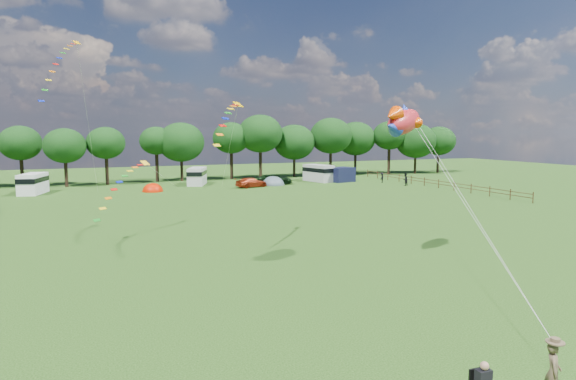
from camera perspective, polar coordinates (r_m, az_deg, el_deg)
name	(u,v)px	position (r m, az deg, el deg)	size (l,w,h in m)	color
ground_plane	(353,295)	(22.97, 7.71, -12.21)	(180.00, 180.00, 0.00)	black
tree_line	(205,139)	(75.54, -9.79, 5.92)	(102.98, 10.98, 10.27)	black
fence	(431,182)	(68.74, 16.63, 0.93)	(0.12, 33.12, 1.20)	#472D19
car_c	(251,183)	(65.67, -4.35, 0.89)	(1.84, 4.37, 1.31)	maroon
car_d	(275,179)	(69.58, -1.57, 1.29)	(2.37, 5.23, 1.43)	black
campervan_b	(33,183)	(66.21, -27.98, 0.74)	(3.27, 5.43, 2.48)	white
campervan_c	(197,176)	(69.72, -10.73, 1.68)	(3.74, 5.42, 2.45)	silver
campervan_d	(319,173)	(73.32, 3.64, 2.08)	(3.38, 5.58, 2.55)	#B7B8B9
tent_orange	(153,191)	(63.40, -15.73, -0.14)	(2.64, 2.89, 2.07)	red
tent_greyblue	(273,185)	(68.56, -1.77, 0.63)	(3.27, 3.58, 2.43)	#495962
awning_navy	(341,175)	(73.23, 6.29, 1.83)	(3.49, 2.84, 2.18)	#131633
kite_flyer	(553,372)	(16.08, 28.91, -18.38)	(0.62, 0.41, 1.71)	brown
fish_kite	(402,122)	(27.91, 13.33, 7.90)	(3.91, 2.92, 2.11)	red
streamer_kite_a	(62,60)	(46.23, -25.18, 13.82)	(3.29, 5.49, 5.73)	#F29E04
streamer_kite_b	(126,180)	(36.97, -18.62, 1.17)	(4.28, 4.64, 3.79)	yellow
streamer_kite_c	(230,115)	(30.15, -6.88, 8.84)	(3.17, 4.92, 2.80)	#FFB600
walker_a	(405,179)	(69.51, 13.71, 1.23)	(0.85, 0.52, 1.75)	black
walker_b	(382,178)	(72.76, 11.07, 1.44)	(0.96, 0.45, 1.49)	black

